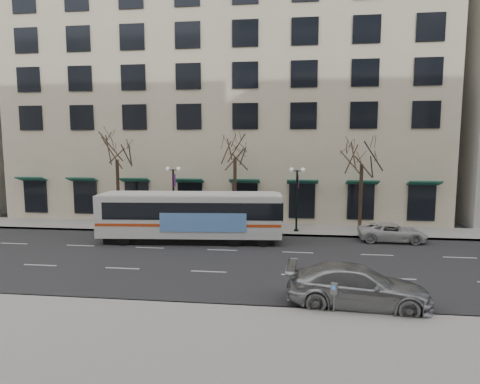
# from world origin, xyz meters

# --- Properties ---
(ground) EXTENTS (160.00, 160.00, 0.00)m
(ground) POSITION_xyz_m (0.00, 0.00, 0.00)
(ground) COLOR black
(ground) RESTS_ON ground
(sidewalk_far) EXTENTS (80.00, 4.00, 0.15)m
(sidewalk_far) POSITION_xyz_m (5.00, 9.00, 0.07)
(sidewalk_far) COLOR gray
(sidewalk_far) RESTS_ON ground
(building_hotel) EXTENTS (40.00, 20.00, 24.00)m
(building_hotel) POSITION_xyz_m (-2.00, 21.00, 12.00)
(building_hotel) COLOR #BFAE92
(building_hotel) RESTS_ON ground
(tree_far_left) EXTENTS (3.60, 3.60, 8.34)m
(tree_far_left) POSITION_xyz_m (-10.00, 8.80, 6.70)
(tree_far_left) COLOR black
(tree_far_left) RESTS_ON ground
(tree_far_mid) EXTENTS (3.60, 3.60, 8.55)m
(tree_far_mid) POSITION_xyz_m (0.00, 8.80, 6.91)
(tree_far_mid) COLOR black
(tree_far_mid) RESTS_ON ground
(tree_far_right) EXTENTS (3.60, 3.60, 8.06)m
(tree_far_right) POSITION_xyz_m (10.00, 8.80, 6.42)
(tree_far_right) COLOR black
(tree_far_right) RESTS_ON ground
(lamp_post_left) EXTENTS (1.22, 0.45, 5.21)m
(lamp_post_left) POSITION_xyz_m (-4.99, 8.20, 2.94)
(lamp_post_left) COLOR black
(lamp_post_left) RESTS_ON ground
(lamp_post_right) EXTENTS (1.22, 0.45, 5.21)m
(lamp_post_right) POSITION_xyz_m (5.01, 8.20, 2.94)
(lamp_post_right) COLOR black
(lamp_post_right) RESTS_ON ground
(city_bus) EXTENTS (13.28, 3.93, 3.55)m
(city_bus) POSITION_xyz_m (-2.57, 4.42, 1.94)
(city_bus) COLOR silver
(city_bus) RESTS_ON ground
(silver_car) EXTENTS (6.28, 2.95, 1.77)m
(silver_car) POSITION_xyz_m (7.34, -6.20, 0.89)
(silver_car) COLOR #9C9EA3
(silver_car) RESTS_ON ground
(white_pickup) EXTENTS (4.85, 2.33, 1.33)m
(white_pickup) POSITION_xyz_m (11.85, 6.20, 0.67)
(white_pickup) COLOR #B8B8B8
(white_pickup) RESTS_ON ground
(pay_station) EXTENTS (0.31, 0.26, 1.22)m
(pay_station) POSITION_xyz_m (6.23, -7.30, 1.04)
(pay_station) COLOR slate
(pay_station) RESTS_ON sidewalk_near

